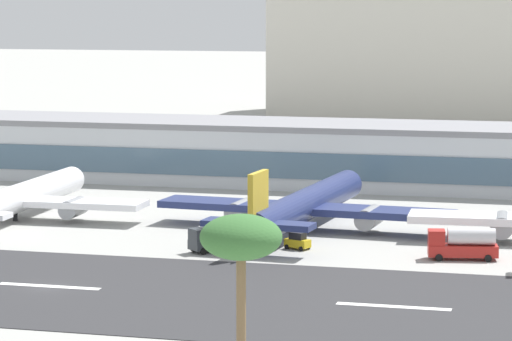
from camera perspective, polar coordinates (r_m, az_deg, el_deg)
ground_plane at (r=147.10m, az=-9.05°, el=-5.06°), size 1400.00×1400.00×0.00m
runway_strip at (r=147.48m, az=-8.98°, el=-5.01°), size 800.00×36.97×0.08m
runway_centreline_dash_4 at (r=147.48m, az=-8.99°, el=-5.00°), size 12.00×1.20×0.01m
runway_centreline_dash_5 at (r=136.88m, az=6.01°, el=-5.91°), size 12.00×1.20×0.01m
terminal_building at (r=225.82m, az=4.51°, el=0.70°), size 146.74×20.68×10.79m
airliner_navy_tail_gate_0 at (r=192.24m, az=-10.43°, el=-1.25°), size 38.18×46.48×9.70m
airliner_gold_tail_gate_1 at (r=180.68m, az=2.02°, el=-1.60°), size 42.07×50.14×10.47m
service_baggage_tug_0 at (r=167.60m, az=1.82°, el=-3.09°), size 3.57×2.82×2.20m
service_fuel_truck_1 at (r=162.59m, az=8.99°, el=-3.15°), size 8.83×4.08×3.95m
service_box_truck_2 at (r=165.90m, az=-1.91°, el=-2.94°), size 5.77×6.09×3.25m
palm_tree_0 at (r=95.51m, az=-0.66°, el=-3.16°), size 6.06×6.06×16.00m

